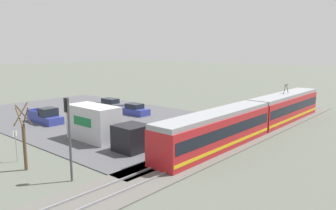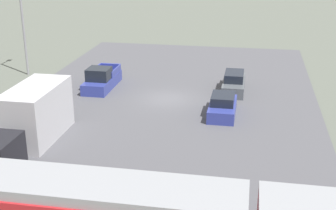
# 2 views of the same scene
# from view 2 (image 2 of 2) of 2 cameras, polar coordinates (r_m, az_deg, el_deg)

# --- Properties ---
(ground_plane) EXTENTS (320.00, 320.00, 0.00)m
(ground_plane) POSITION_cam_2_polar(r_m,az_deg,el_deg) (36.68, -0.10, 0.65)
(ground_plane) COLOR #565B51
(road_surface) EXTENTS (23.07, 37.94, 0.08)m
(road_surface) POSITION_cam_2_polar(r_m,az_deg,el_deg) (36.66, -0.10, 0.71)
(road_surface) COLOR #4C4C51
(road_surface) RESTS_ON ground
(box_truck) EXTENTS (2.61, 9.41, 3.36)m
(box_truck) POSITION_cam_2_polar(r_m,az_deg,el_deg) (29.19, -16.76, -2.01)
(box_truck) COLOR black
(box_truck) RESTS_ON ground
(pickup_truck) EXTENTS (1.97, 5.21, 1.87)m
(pickup_truck) POSITION_cam_2_polar(r_m,az_deg,el_deg) (39.51, -8.09, 3.07)
(pickup_truck) COLOR navy
(pickup_truck) RESTS_ON ground
(sedan_car_0) EXTENTS (1.85, 4.21, 1.50)m
(sedan_car_0) POSITION_cam_2_polar(r_m,az_deg,el_deg) (33.43, 6.67, -0.18)
(sedan_car_0) COLOR navy
(sedan_car_0) RESTS_ON ground
(sedan_car_1) EXTENTS (1.74, 4.79, 1.57)m
(sedan_car_1) POSITION_cam_2_polar(r_m,az_deg,el_deg) (38.82, 8.03, 2.68)
(sedan_car_1) COLOR #4C5156
(sedan_car_1) RESTS_ON ground
(street_lamp_near_crossing) EXTENTS (0.36, 1.95, 9.13)m
(street_lamp_near_crossing) POSITION_cam_2_polar(r_m,az_deg,el_deg) (44.39, -17.22, 10.11)
(street_lamp_near_crossing) COLOR gray
(street_lamp_near_crossing) RESTS_ON ground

